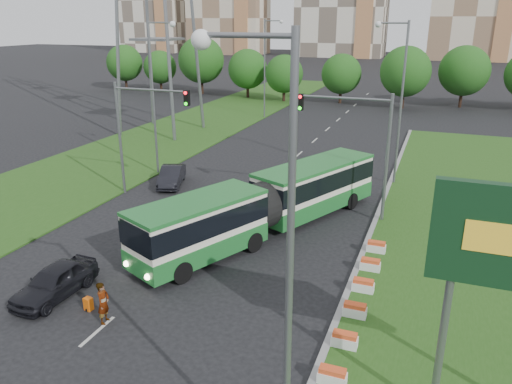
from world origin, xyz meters
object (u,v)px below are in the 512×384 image
at_px(articulated_bus, 263,203).
at_px(car_left_far, 172,176).
at_px(traffic_mast_left, 138,122).
at_px(pedestrian, 103,303).
at_px(traffic_mast_median, 362,136).
at_px(shopping_trolley, 88,304).
at_px(car_left_near, 55,281).

relative_size(articulated_bus, car_left_far, 4.03).
height_order(traffic_mast_left, pedestrian, traffic_mast_left).
xyz_separation_m(traffic_mast_median, shopping_trolley, (-9.13, -14.80, -5.06)).
bearing_deg(car_left_far, traffic_mast_left, -125.72).
xyz_separation_m(car_left_near, car_left_far, (-3.10, 16.08, -0.02)).
xyz_separation_m(traffic_mast_left, pedestrian, (7.28, -14.33, -4.42)).
relative_size(car_left_near, shopping_trolley, 7.52).
distance_m(traffic_mast_left, pedestrian, 16.67).
relative_size(articulated_bus, shopping_trolley, 30.48).
height_order(traffic_mast_left, articulated_bus, traffic_mast_left).
relative_size(articulated_bus, pedestrian, 9.59).
bearing_deg(traffic_mast_left, car_left_far, 74.05).
bearing_deg(traffic_mast_median, shopping_trolley, -121.68).
distance_m(traffic_mast_median, shopping_trolley, 18.11).
distance_m(car_left_near, shopping_trolley, 2.24).
height_order(traffic_mast_median, pedestrian, traffic_mast_median).
bearing_deg(articulated_bus, traffic_mast_median, 63.57).
bearing_deg(traffic_mast_left, pedestrian, -63.04).
distance_m(traffic_mast_left, car_left_near, 14.65).
height_order(articulated_bus, pedestrian, articulated_bus).
height_order(articulated_bus, car_left_near, articulated_bus).
height_order(traffic_mast_median, shopping_trolley, traffic_mast_median).
height_order(traffic_mast_left, car_left_far, traffic_mast_left).
relative_size(traffic_mast_left, pedestrian, 4.29).
distance_m(articulated_bus, shopping_trolley, 11.71).
height_order(car_left_near, car_left_far, car_left_near).
height_order(car_left_near, pedestrian, pedestrian).
relative_size(traffic_mast_median, car_left_far, 1.80).
distance_m(car_left_near, car_left_far, 16.38).
distance_m(car_left_far, pedestrian, 18.25).
distance_m(traffic_mast_median, car_left_near, 18.83).
distance_m(traffic_mast_left, articulated_bus, 11.25).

